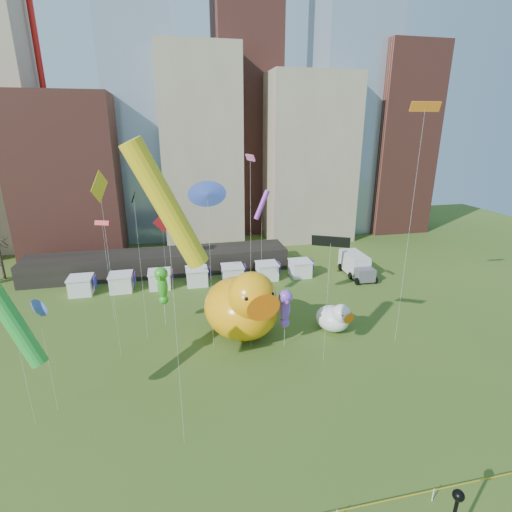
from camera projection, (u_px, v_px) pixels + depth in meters
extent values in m
cube|color=brown|center=(70.00, 177.00, 64.13)|extent=(16.00, 14.00, 26.00)
cube|color=#8C9EB2|center=(140.00, 88.00, 69.41)|extent=(12.00, 12.00, 55.00)
cube|color=gray|center=(200.00, 149.00, 71.06)|extent=(14.00, 14.00, 34.00)
cube|color=brown|center=(246.00, 55.00, 73.29)|extent=(12.00, 12.00, 68.00)
cube|color=gray|center=(306.00, 159.00, 73.92)|extent=(16.00, 14.00, 30.00)
cube|color=#8C9EB2|center=(348.00, 111.00, 76.82)|extent=(14.00, 12.00, 48.00)
cube|color=brown|center=(395.00, 142.00, 78.91)|extent=(12.00, 12.00, 36.00)
cylinder|color=red|center=(32.00, 17.00, 62.82)|extent=(1.00, 1.00, 76.00)
cylinder|color=red|center=(330.00, 33.00, 73.43)|extent=(1.00, 1.00, 76.00)
cube|color=black|center=(160.00, 262.00, 57.62)|extent=(38.00, 6.00, 3.20)
cube|color=white|center=(81.00, 286.00, 50.18)|extent=(2.80, 2.80, 2.20)
cube|color=red|center=(95.00, 281.00, 50.39)|extent=(0.08, 1.40, 1.60)
cube|color=white|center=(121.00, 283.00, 51.20)|extent=(2.80, 2.80, 2.20)
cube|color=red|center=(135.00, 278.00, 51.41)|extent=(0.08, 1.40, 1.60)
cube|color=white|center=(160.00, 280.00, 52.22)|extent=(2.80, 2.80, 2.20)
cube|color=red|center=(173.00, 275.00, 52.43)|extent=(0.08, 1.40, 1.60)
cube|color=white|center=(197.00, 277.00, 53.24)|extent=(2.80, 2.80, 2.20)
cube|color=red|center=(210.00, 273.00, 53.45)|extent=(0.08, 1.40, 1.60)
cube|color=white|center=(233.00, 274.00, 54.26)|extent=(2.80, 2.80, 2.20)
cube|color=red|center=(245.00, 270.00, 54.47)|extent=(0.08, 1.40, 1.60)
cube|color=white|center=(267.00, 271.00, 55.28)|extent=(2.80, 2.80, 2.20)
cube|color=red|center=(279.00, 267.00, 55.49)|extent=(0.08, 1.40, 1.60)
cube|color=white|center=(300.00, 269.00, 56.30)|extent=(2.80, 2.80, 2.20)
cube|color=red|center=(312.00, 265.00, 56.51)|extent=(0.08, 1.40, 1.60)
cylinder|color=white|center=(433.00, 495.00, 22.34)|extent=(0.06, 0.06, 0.90)
ellipsoid|color=#FCA30C|center=(241.00, 308.00, 39.72)|extent=(9.19, 10.17, 6.16)
ellipsoid|color=#FCA30C|center=(229.00, 297.00, 42.69)|extent=(2.34, 2.00, 2.50)
sphere|color=#FCA30C|center=(252.00, 296.00, 36.56)|extent=(5.53, 5.53, 4.63)
cone|color=orange|center=(261.00, 305.00, 34.92)|extent=(2.94, 2.59, 2.55)
sphere|color=white|center=(245.00, 297.00, 34.76)|extent=(0.83, 0.83, 0.83)
sphere|color=white|center=(270.00, 292.00, 35.79)|extent=(0.83, 0.83, 0.83)
sphere|color=black|center=(247.00, 299.00, 34.43)|extent=(0.42, 0.42, 0.42)
sphere|color=black|center=(272.00, 294.00, 35.45)|extent=(0.42, 0.42, 0.42)
ellipsoid|color=white|center=(332.00, 318.00, 41.15)|extent=(4.38, 4.70, 2.67)
ellipsoid|color=white|center=(323.00, 314.00, 42.34)|extent=(1.07, 0.96, 1.08)
sphere|color=white|center=(341.00, 314.00, 39.87)|extent=(2.59, 2.59, 2.01)
cone|color=orange|center=(347.00, 317.00, 39.21)|extent=(1.35, 1.24, 1.10)
sphere|color=white|center=(342.00, 315.00, 39.06)|extent=(0.36, 0.36, 0.36)
sphere|color=white|center=(349.00, 312.00, 39.64)|extent=(0.36, 0.36, 0.36)
sphere|color=black|center=(343.00, 315.00, 38.92)|extent=(0.18, 0.18, 0.18)
sphere|color=black|center=(350.00, 313.00, 39.50)|extent=(0.18, 0.18, 0.18)
cylinder|color=silver|center=(164.00, 306.00, 41.70)|extent=(0.03, 0.03, 4.69)
ellipsoid|color=green|center=(163.00, 286.00, 40.96)|extent=(1.30, 1.17, 2.77)
sphere|color=green|center=(161.00, 274.00, 40.35)|extent=(1.77, 1.77, 1.41)
cone|color=green|center=(161.00, 277.00, 39.78)|extent=(0.73, 0.99, 0.49)
sphere|color=green|center=(164.00, 300.00, 41.50)|extent=(0.99, 0.99, 0.99)
cylinder|color=silver|center=(285.00, 328.00, 37.86)|extent=(0.03, 0.03, 4.05)
ellipsoid|color=#8547D5|center=(285.00, 309.00, 37.22)|extent=(1.19, 1.05, 2.61)
sphere|color=#8547D5|center=(286.00, 297.00, 36.64)|extent=(1.60, 1.60, 1.33)
cone|color=#8547D5|center=(288.00, 300.00, 36.10)|extent=(0.64, 0.92, 0.47)
sphere|color=#8547D5|center=(285.00, 323.00, 37.74)|extent=(0.93, 0.93, 0.93)
sphere|color=black|center=(458.00, 496.00, 17.52)|extent=(0.54, 0.54, 0.54)
cone|color=black|center=(460.00, 491.00, 17.43)|extent=(0.19, 0.19, 0.24)
cube|color=silver|center=(354.00, 263.00, 57.10)|extent=(2.81, 5.61, 2.77)
cube|color=#595960|center=(364.00, 274.00, 53.97)|extent=(2.60, 2.07, 1.77)
cylinder|color=black|center=(350.00, 276.00, 55.38)|extent=(0.30, 1.00, 1.00)
cylinder|color=black|center=(368.00, 274.00, 55.88)|extent=(0.30, 1.00, 1.00)
cylinder|color=black|center=(340.00, 267.00, 58.89)|extent=(0.30, 1.00, 1.00)
cylinder|color=black|center=(357.00, 266.00, 59.39)|extent=(0.30, 1.00, 1.00)
cylinder|color=silver|center=(165.00, 264.00, 46.38)|extent=(0.02, 0.02, 10.13)
cube|color=red|center=(162.00, 224.00, 44.78)|extent=(2.02, 0.88, 2.19)
cylinder|color=silver|center=(251.00, 260.00, 35.41)|extent=(0.02, 0.02, 18.31)
cube|color=pink|center=(250.00, 158.00, 32.52)|extent=(0.58, 1.73, 0.54)
cylinder|color=silver|center=(141.00, 272.00, 37.47)|extent=(0.02, 0.02, 14.71)
cube|color=black|center=(134.00, 197.00, 35.15)|extent=(0.41, 2.23, 0.69)
cylinder|color=silver|center=(111.00, 277.00, 34.28)|extent=(0.02, 0.02, 16.11)
cube|color=yellow|center=(99.00, 187.00, 31.73)|extent=(1.03, 2.49, 2.67)
cylinder|color=silver|center=(211.00, 276.00, 35.70)|extent=(0.02, 0.02, 15.25)
cone|color=blue|center=(208.00, 194.00, 33.29)|extent=(2.28, 0.46, 2.27)
cylinder|color=silver|center=(409.00, 235.00, 35.85)|extent=(0.02, 0.02, 22.41)
cube|color=orange|center=(425.00, 107.00, 32.30)|extent=(2.68, 0.62, 0.82)
cylinder|color=silver|center=(262.00, 258.00, 44.91)|extent=(0.02, 0.02, 12.55)
cylinder|color=purple|center=(262.00, 205.00, 42.92)|extent=(2.06, 1.07, 3.36)
cylinder|color=silver|center=(108.00, 273.00, 42.12)|extent=(0.02, 0.02, 11.23)
cube|color=red|center=(102.00, 223.00, 40.35)|extent=(1.59, 0.86, 0.51)
cylinder|color=silver|center=(327.00, 304.00, 34.13)|extent=(0.02, 0.02, 11.65)
cube|color=black|center=(331.00, 241.00, 32.29)|extent=(3.04, 1.90, 0.98)
cylinder|color=silver|center=(25.00, 375.00, 26.87)|extent=(0.02, 0.02, 8.59)
cylinder|color=green|center=(12.00, 320.00, 25.51)|extent=(4.16, 2.62, 6.84)
cylinder|color=silver|center=(177.00, 338.00, 23.98)|extent=(0.02, 0.02, 16.56)
cylinder|color=yellow|center=(167.00, 206.00, 21.36)|extent=(4.57, 1.87, 7.56)
cylinder|color=silver|center=(48.00, 362.00, 28.34)|extent=(0.02, 0.02, 8.70)
cone|color=blue|center=(38.00, 308.00, 26.96)|extent=(1.04, 0.92, 1.24)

